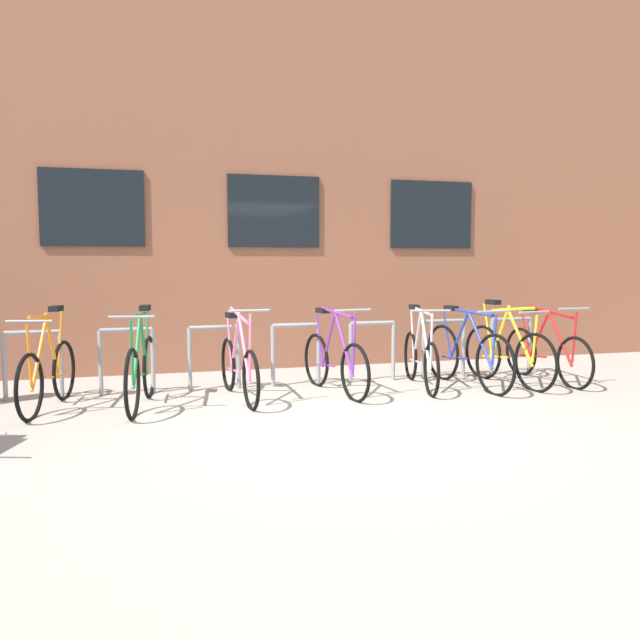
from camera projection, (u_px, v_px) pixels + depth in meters
name	position (u px, v px, depth m)	size (l,w,h in m)	color
ground_plane	(343.00, 422.00, 6.21)	(42.00, 42.00, 0.00)	#9E998E
storefront_building	(241.00, 180.00, 11.87)	(28.00, 6.00, 6.01)	brown
bike_rack	(296.00, 347.00, 7.99)	(6.63, 0.05, 0.78)	gray
bicycle_red	(546.00, 353.00, 8.28)	(0.44, 1.71, 1.00)	black
bicycle_pink	(239.00, 366.00, 7.23)	(0.44, 1.73, 1.06)	black
bicycle_purple	(334.00, 361.00, 7.55)	(0.45, 1.66, 1.03)	black
bicycle_green	(141.00, 370.00, 6.83)	(0.47, 1.72, 1.07)	black
bicycle_orange	(48.00, 373.00, 6.74)	(0.52, 1.62, 1.08)	black
bicycle_silver	(420.00, 357.00, 7.90)	(0.49, 1.70, 1.01)	black
bicycle_yellow	(508.00, 353.00, 8.08)	(0.44, 1.67, 1.06)	black
bicycle_blue	(467.00, 355.00, 7.94)	(0.44, 1.82, 0.99)	black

